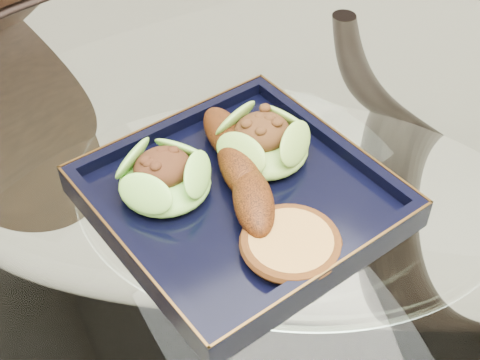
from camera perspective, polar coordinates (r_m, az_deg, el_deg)
dining_table at (r=0.83m, az=3.61°, el=-9.73°), size 1.13×1.13×0.77m
dining_chair at (r=1.10m, az=-19.04°, el=0.12°), size 0.51×0.51×0.97m
navy_plate at (r=0.69m, az=0.00°, el=-1.80°), size 0.30×0.30×0.02m
lettuce_wrap_left at (r=0.68m, az=-6.46°, el=0.10°), size 0.12×0.12×0.03m
lettuce_wrap_right at (r=0.71m, az=1.96°, el=3.12°), size 0.10×0.10×0.04m
roasted_plantain at (r=0.68m, az=-0.07°, el=1.16°), size 0.09×0.19×0.04m
crumb_patty at (r=0.63m, az=4.35°, el=-5.52°), size 0.09×0.09×0.02m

